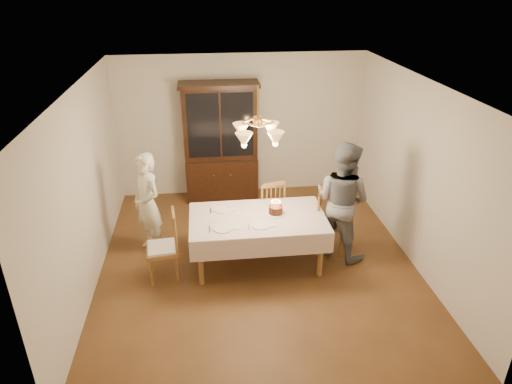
{
  "coord_description": "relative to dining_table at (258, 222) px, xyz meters",
  "views": [
    {
      "loc": [
        -0.69,
        -5.54,
        3.84
      ],
      "look_at": [
        0.0,
        0.2,
        1.05
      ],
      "focal_mm": 32.0,
      "sensor_mm": 36.0,
      "label": 1
    }
  ],
  "objects": [
    {
      "name": "china_hutch",
      "position": [
        -0.4,
        2.25,
        0.36
      ],
      "size": [
        1.38,
        0.54,
        2.16
      ],
      "color": "black",
      "rests_on": "ground"
    },
    {
      "name": "elderly_woman",
      "position": [
        -1.56,
        0.55,
        0.09
      ],
      "size": [
        0.64,
        0.68,
        1.55
      ],
      "primitive_type": "imported",
      "rotation": [
        0.0,
        0.0,
        -0.93
      ],
      "color": "white",
      "rests_on": "ground"
    },
    {
      "name": "chair_right_end",
      "position": [
        1.12,
        0.2,
        -0.24
      ],
      "size": [
        0.54,
        0.55,
        1.0
      ],
      "color": "brown",
      "rests_on": "ground"
    },
    {
      "name": "place_setting_near_left",
      "position": [
        -0.49,
        -0.27,
        0.08
      ],
      "size": [
        0.41,
        0.27,
        0.02
      ],
      "color": "white",
      "rests_on": "dining_table"
    },
    {
      "name": "place_setting_near_right",
      "position": [
        0.02,
        -0.26,
        0.08
      ],
      "size": [
        0.38,
        0.23,
        0.02
      ],
      "color": "white",
      "rests_on": "dining_table"
    },
    {
      "name": "chair_left_end",
      "position": [
        -1.32,
        -0.19,
        -0.23
      ],
      "size": [
        0.47,
        0.48,
        1.0
      ],
      "color": "brown",
      "rests_on": "ground"
    },
    {
      "name": "adult_in_grey",
      "position": [
        1.24,
        0.13,
        0.2
      ],
      "size": [
        1.07,
        1.08,
        1.76
      ],
      "primitive_type": "imported",
      "rotation": [
        0.0,
        0.0,
        2.32
      ],
      "color": "slate",
      "rests_on": "ground"
    },
    {
      "name": "place_setting_far_left",
      "position": [
        -0.47,
        0.26,
        0.08
      ],
      "size": [
        0.37,
        0.23,
        0.02
      ],
      "color": "white",
      "rests_on": "dining_table"
    },
    {
      "name": "room_shell",
      "position": [
        0.0,
        0.0,
        0.9
      ],
      "size": [
        5.0,
        5.0,
        5.0
      ],
      "color": "white",
      "rests_on": "ground"
    },
    {
      "name": "chair_far_side",
      "position": [
        0.26,
        0.77,
        -0.24
      ],
      "size": [
        0.54,
        0.53,
        1.0
      ],
      "color": "brown",
      "rests_on": "ground"
    },
    {
      "name": "ground",
      "position": [
        0.0,
        0.0,
        -0.68
      ],
      "size": [
        5.0,
        5.0,
        0.0
      ],
      "primitive_type": "plane",
      "color": "#533117",
      "rests_on": "ground"
    },
    {
      "name": "dining_table",
      "position": [
        0.0,
        0.0,
        0.0
      ],
      "size": [
        1.9,
        1.1,
        0.76
      ],
      "color": "brown",
      "rests_on": "ground"
    },
    {
      "name": "chandelier",
      "position": [
        -0.0,
        -0.0,
        1.29
      ],
      "size": [
        0.62,
        0.62,
        0.73
      ],
      "color": "#BF8C3F",
      "rests_on": "ground"
    },
    {
      "name": "birthday_cake",
      "position": [
        0.26,
        0.06,
        0.13
      ],
      "size": [
        0.3,
        0.3,
        0.2
      ],
      "color": "white",
      "rests_on": "dining_table"
    }
  ]
}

